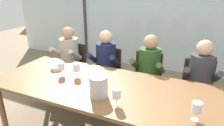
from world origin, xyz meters
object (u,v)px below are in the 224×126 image
Objects in this scene: chair_center at (146,77)px; person_olive_shirt at (148,70)px; wine_glass_center_pour at (61,67)px; person_beige_jumper at (67,57)px; person_charcoal_jacket at (200,79)px; wine_glass_by_right_taster at (77,68)px; person_navy_polo at (104,63)px; wine_glass_near_bucket at (117,94)px; chair_left_of_center at (107,70)px; dining_table at (100,89)px; chair_near_curtain at (73,64)px; tasting_bowl at (56,68)px; chair_right_of_center at (198,87)px; wine_glass_by_left_taster at (197,108)px; ice_bucket_primary at (99,86)px.

person_olive_shirt is at bearing -73.37° from chair_center.
person_olive_shirt is 6.90× the size of wine_glass_center_pour.
person_beige_jumper is 2.14m from person_charcoal_jacket.
person_navy_polo is at bearing 87.78° from wine_glass_by_right_taster.
wine_glass_near_bucket is 0.82m from wine_glass_by_right_taster.
chair_left_of_center is 1.49m from wine_glass_near_bucket.
dining_table is 0.89m from person_olive_shirt.
chair_near_curtain is 1.09m from wine_glass_center_pour.
person_olive_shirt is at bearing -4.94° from person_navy_polo.
person_olive_shirt is 1.31m from tasting_bowl.
wine_glass_center_pour is (0.19, -0.13, 0.10)m from tasting_bowl.
wine_glass_by_right_taster is (-0.69, -0.88, 0.36)m from chair_center.
chair_center is 5.06× the size of wine_glass_center_pour.
chair_left_of_center is 0.77m from person_olive_shirt.
tasting_bowl is at bearing -127.88° from person_navy_polo.
person_navy_polo reaches higher than tasting_bowl.
person_beige_jumper is (-2.13, -0.12, 0.17)m from chair_right_of_center.
wine_glass_by_left_taster is at bearing -13.09° from wine_glass_by_right_taster.
chair_near_curtain is at bearing 164.06° from person_navy_polo.
person_charcoal_jacket is (0.01, -0.12, 0.17)m from chair_right_of_center.
chair_near_curtain is at bearing 150.25° from wine_glass_by_left_taster.
ice_bucket_primary is at bearing -137.37° from person_charcoal_jacket.
wine_glass_center_pour is (-0.20, -0.92, 0.36)m from chair_left_of_center.
tasting_bowl is 1.87m from wine_glass_by_left_taster.
person_beige_jumper reaches higher than chair_center.
person_navy_polo and person_charcoal_jacket have the same top height.
dining_table is at bearing -113.62° from person_olive_shirt.
person_beige_jumper and person_charcoal_jacket have the same top height.
person_olive_shirt is at bearing 175.62° from person_charcoal_jacket.
ice_bucket_primary is (-0.97, -1.04, 0.18)m from person_charcoal_jacket.
chair_right_of_center is 2.14m from person_beige_jumper.
chair_near_curtain is 5.06× the size of wine_glass_center_pour.
wine_glass_near_bucket is at bearing -54.53° from chair_left_of_center.
person_navy_polo reaches higher than chair_right_of_center.
person_navy_polo is 1.33m from wine_glass_near_bucket.
wine_glass_by_left_taster is at bearing -98.97° from chair_right_of_center.
dining_table is at bearing -40.18° from person_beige_jumper.
person_navy_polo is 6.90× the size of wine_glass_by_left_taster.
person_charcoal_jacket is (1.45, -0.14, 0.17)m from chair_left_of_center.
dining_table is at bearing -147.66° from person_charcoal_jacket.
dining_table is 3.00× the size of chair_center.
person_navy_polo is at bearing -3.44° from chair_near_curtain.
wine_glass_by_left_taster is at bearing -42.15° from person_navy_polo.
person_olive_shirt is (1.43, -0.00, 0.00)m from person_beige_jumper.
wine_glass_near_bucket is (-0.02, -1.12, 0.19)m from person_olive_shirt.
ice_bucket_primary is at bearing -64.77° from dining_table.
wine_glass_by_right_taster is at bearing -97.13° from person_navy_polo.
wine_glass_near_bucket is (0.35, -0.32, 0.18)m from dining_table.
tasting_bowl is at bearing -68.30° from person_beige_jumper.
person_charcoal_jacket reaches higher than chair_center.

